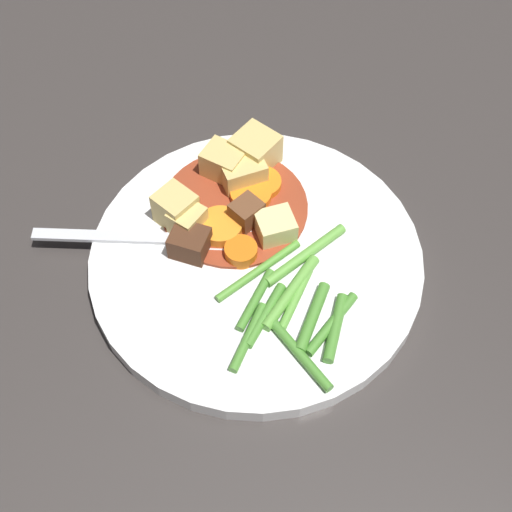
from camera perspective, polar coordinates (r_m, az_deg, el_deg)
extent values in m
plane|color=#383330|center=(0.60, 0.00, -0.76)|extent=(3.00, 3.00, 0.00)
cylinder|color=white|center=(0.60, 0.00, -0.38)|extent=(0.26, 0.26, 0.01)
cylinder|color=#93381E|center=(0.62, -1.65, 3.73)|extent=(0.12, 0.12, 0.00)
cylinder|color=orange|center=(0.60, -2.71, 2.18)|extent=(0.04, 0.04, 0.01)
cylinder|color=orange|center=(0.63, 0.44, 5.45)|extent=(0.04, 0.04, 0.01)
cylinder|color=orange|center=(0.59, -1.14, 0.32)|extent=(0.04, 0.04, 0.01)
cylinder|color=orange|center=(0.62, -0.38, 4.59)|extent=(0.04, 0.04, 0.01)
cube|color=#DBBC6B|center=(0.63, -2.44, 7.01)|extent=(0.04, 0.04, 0.03)
cube|color=#DBBC6B|center=(0.61, -6.08, 3.59)|extent=(0.03, 0.03, 0.03)
cube|color=#DBBC6B|center=(0.60, -5.21, 2.64)|extent=(0.03, 0.03, 0.02)
cube|color=#DBBC6B|center=(0.63, -1.09, 6.46)|extent=(0.04, 0.04, 0.03)
cube|color=#DBBC6B|center=(0.64, -0.05, 7.95)|extent=(0.04, 0.04, 0.03)
cube|color=#EAD68C|center=(0.60, 1.47, 2.19)|extent=(0.03, 0.04, 0.02)
cube|color=#4C2B19|center=(0.59, -5.02, 1.00)|extent=(0.04, 0.04, 0.02)
cube|color=brown|center=(0.60, -0.72, 3.22)|extent=(0.02, 0.03, 0.02)
cylinder|color=#4C8E33|center=(0.56, 0.68, -4.48)|extent=(0.03, 0.05, 0.01)
cylinder|color=#599E38|center=(0.58, 0.18, -1.11)|extent=(0.01, 0.08, 0.01)
cylinder|color=#4C8E33|center=(0.56, 5.71, -5.12)|extent=(0.03, 0.06, 0.01)
cylinder|color=#4C8E33|center=(0.56, 4.36, -4.57)|extent=(0.04, 0.05, 0.01)
cylinder|color=#66AD42|center=(0.59, 3.76, 0.09)|extent=(0.01, 0.08, 0.01)
cylinder|color=#66AD42|center=(0.57, 3.19, -3.13)|extent=(0.03, 0.05, 0.01)
cylinder|color=#4C8E33|center=(0.56, 6.01, -5.41)|extent=(0.04, 0.05, 0.01)
cylinder|color=#66AD42|center=(0.57, 2.76, -2.66)|extent=(0.03, 0.07, 0.01)
cylinder|color=#4C8E33|center=(0.55, -0.59, -6.13)|extent=(0.04, 0.05, 0.01)
cylinder|color=#4C8E33|center=(0.55, 3.13, -7.17)|extent=(0.07, 0.01, 0.01)
cylinder|color=#4C8E33|center=(0.57, -0.04, -3.32)|extent=(0.03, 0.05, 0.01)
cube|color=silver|center=(0.61, -11.39, 1.45)|extent=(0.08, 0.10, 0.00)
cube|color=silver|center=(0.60, -5.22, 1.26)|extent=(0.03, 0.03, 0.00)
cylinder|color=silver|center=(0.59, -2.43, 0.42)|extent=(0.03, 0.03, 0.00)
cylinder|color=silver|center=(0.60, -2.39, 0.91)|extent=(0.03, 0.03, 0.00)
cylinder|color=silver|center=(0.60, -2.35, 1.40)|extent=(0.03, 0.03, 0.00)
cylinder|color=silver|center=(0.61, -2.31, 1.88)|extent=(0.03, 0.03, 0.00)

